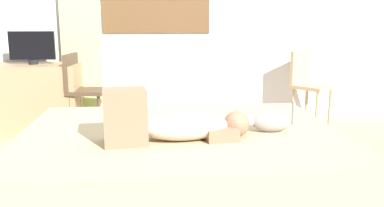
# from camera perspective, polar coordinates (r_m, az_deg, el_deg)

# --- Properties ---
(ground_plane) EXTENTS (16.00, 16.00, 0.00)m
(ground_plane) POSITION_cam_1_polar(r_m,az_deg,el_deg) (2.94, -4.12, -13.10)
(ground_plane) COLOR tan
(bed) EXTENTS (2.23, 1.76, 0.47)m
(bed) POSITION_cam_1_polar(r_m,az_deg,el_deg) (2.94, -1.61, -8.23)
(bed) COLOR brown
(bed) RESTS_ON ground
(person_lying) EXTENTS (0.94, 0.36, 0.34)m
(person_lying) POSITION_cam_1_polar(r_m,az_deg,el_deg) (2.63, -2.98, -2.69)
(person_lying) COLOR #CCB299
(person_lying) RESTS_ON bed
(cat) EXTENTS (0.36, 0.13, 0.21)m
(cat) POSITION_cam_1_polar(r_m,az_deg,el_deg) (2.88, 10.44, -2.55)
(cat) COLOR gray
(cat) RESTS_ON bed
(desk) EXTENTS (0.90, 0.56, 0.74)m
(desk) POSITION_cam_1_polar(r_m,az_deg,el_deg) (4.83, -20.42, 0.70)
(desk) COLOR #997A56
(desk) RESTS_ON ground
(tv_monitor) EXTENTS (0.48, 0.10, 0.35)m
(tv_monitor) POSITION_cam_1_polar(r_m,az_deg,el_deg) (4.77, -21.09, 7.22)
(tv_monitor) COLOR black
(tv_monitor) RESTS_ON desk
(cup) EXTENTS (0.08, 0.08, 0.09)m
(cup) POSITION_cam_1_polar(r_m,az_deg,el_deg) (4.73, -16.14, 5.83)
(cup) COLOR #B23D38
(cup) RESTS_ON desk
(chair_by_desk) EXTENTS (0.43, 0.43, 0.86)m
(chair_by_desk) POSITION_cam_1_polar(r_m,az_deg,el_deg) (4.58, -14.96, 2.23)
(chair_by_desk) COLOR #4C3828
(chair_by_desk) RESTS_ON ground
(chair_spare) EXTENTS (0.54, 0.54, 0.86)m
(chair_spare) POSITION_cam_1_polar(r_m,az_deg,el_deg) (4.95, 15.53, 2.89)
(chair_spare) COLOR tan
(chair_spare) RESTS_ON ground
(curtain_left) EXTENTS (0.44, 0.06, 2.67)m
(curtain_left) POSITION_cam_1_polar(r_m,az_deg,el_deg) (4.93, -15.22, 12.51)
(curtain_left) COLOR #ADCC75
(curtain_left) RESTS_ON ground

